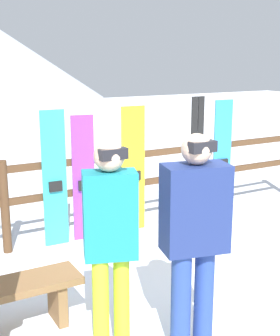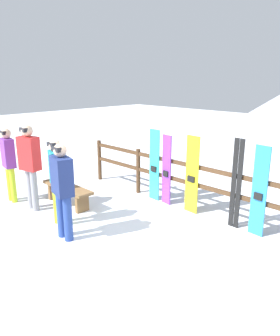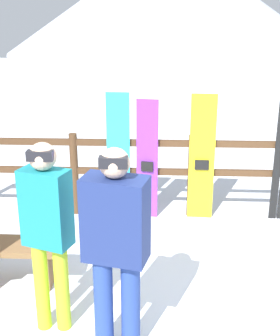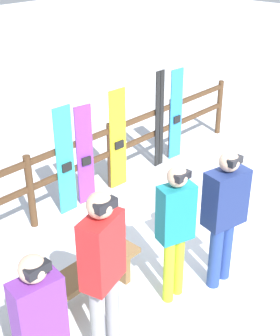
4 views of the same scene
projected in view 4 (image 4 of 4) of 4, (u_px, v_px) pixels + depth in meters
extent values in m
plane|color=white|center=(211.00, 234.00, 6.26)|extent=(40.00, 40.00, 0.00)
cylinder|color=#4C331E|center=(31.00, 192.00, 6.19)|extent=(0.10, 0.10, 1.06)
cylinder|color=#4C331E|center=(110.00, 156.00, 7.15)|extent=(0.10, 0.10, 1.06)
cylinder|color=#4C331E|center=(171.00, 129.00, 8.12)|extent=(0.10, 0.10, 1.06)
cylinder|color=#4C331E|center=(219.00, 107.00, 9.08)|extent=(0.10, 0.10, 1.06)
cube|color=#4C331E|center=(110.00, 153.00, 7.13)|extent=(5.90, 0.05, 0.08)
cube|color=#4C331E|center=(110.00, 131.00, 6.96)|extent=(5.90, 0.05, 0.08)
cube|color=brown|center=(83.00, 273.00, 4.94)|extent=(1.43, 0.36, 0.06)
cube|color=brown|center=(44.00, 316.00, 4.69)|extent=(0.08, 0.29, 0.37)
cube|color=brown|center=(119.00, 265.00, 5.38)|extent=(0.08, 0.29, 0.37)
cylinder|color=#B7D826|center=(169.00, 271.00, 4.98)|extent=(0.12, 0.12, 0.78)
cylinder|color=#B7D826|center=(178.00, 264.00, 5.08)|extent=(0.12, 0.12, 0.78)
cube|color=teal|center=(176.00, 213.00, 4.71)|extent=(0.42, 0.32, 0.62)
sphere|color=#D8B293|center=(177.00, 177.00, 4.52)|extent=(0.21, 0.21, 0.21)
cube|color=black|center=(183.00, 176.00, 4.47)|extent=(0.19, 0.07, 0.07)
cube|color=#723399|center=(39.00, 313.00, 3.48)|extent=(0.41, 0.26, 0.62)
sphere|color=#D8B293|center=(33.00, 269.00, 3.29)|extent=(0.21, 0.21, 0.21)
cube|color=black|center=(38.00, 270.00, 3.23)|extent=(0.19, 0.07, 0.07)
cylinder|color=gray|center=(98.00, 322.00, 4.28)|extent=(0.14, 0.14, 0.85)
cylinder|color=gray|center=(112.00, 311.00, 4.41)|extent=(0.14, 0.14, 0.85)
cube|color=red|center=(102.00, 250.00, 4.00)|extent=(0.47, 0.34, 0.68)
sphere|color=#D8B293|center=(100.00, 205.00, 3.79)|extent=(0.23, 0.23, 0.23)
cube|color=black|center=(106.00, 205.00, 3.73)|extent=(0.21, 0.08, 0.08)
cylinder|color=navy|center=(215.00, 257.00, 5.18)|extent=(0.15, 0.15, 0.80)
cylinder|color=navy|center=(225.00, 248.00, 5.32)|extent=(0.15, 0.15, 0.80)
cube|color=navy|center=(226.00, 198.00, 4.92)|extent=(0.51, 0.35, 0.63)
sphere|color=#D8B293|center=(229.00, 162.00, 4.73)|extent=(0.22, 0.22, 0.22)
cube|color=black|center=(235.00, 161.00, 4.68)|extent=(0.19, 0.08, 0.08)
cube|color=#2DBFCC|center=(65.00, 161.00, 6.40)|extent=(0.28, 0.03, 1.59)
cube|color=black|center=(67.00, 167.00, 6.43)|extent=(0.16, 0.04, 0.12)
cube|color=purple|center=(85.00, 156.00, 6.65)|extent=(0.27, 0.07, 1.51)
cube|color=black|center=(86.00, 161.00, 6.67)|extent=(0.15, 0.05, 0.12)
cube|color=yellow|center=(118.00, 140.00, 7.07)|extent=(0.31, 0.04, 1.58)
cube|color=black|center=(119.00, 145.00, 7.09)|extent=(0.17, 0.04, 0.12)
cube|color=black|center=(157.00, 121.00, 7.66)|extent=(0.09, 0.02, 1.65)
cube|color=black|center=(161.00, 119.00, 7.73)|extent=(0.09, 0.02, 1.65)
cube|color=#288CE0|center=(176.00, 115.00, 7.99)|extent=(0.28, 0.05, 1.59)
cube|color=black|center=(177.00, 119.00, 8.01)|extent=(0.15, 0.04, 0.12)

